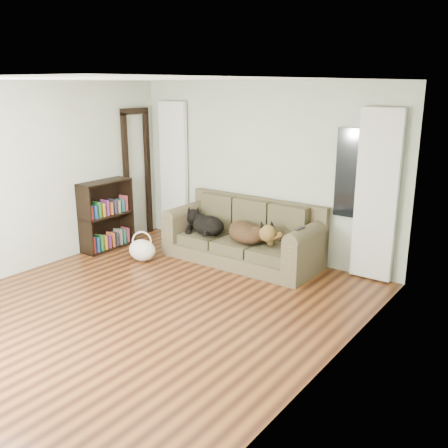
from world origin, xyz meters
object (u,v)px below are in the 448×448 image
Objects in this scene: dog_black_lab at (206,225)px; tote_bag at (142,250)px; sofa at (242,232)px; bookshelf at (106,218)px; dog_shepherd at (249,233)px.

dog_black_lab is 1.04m from tote_bag.
sofa is 2.13× the size of bookshelf.
dog_black_lab is 0.79m from dog_shepherd.
bookshelf is at bearing -160.25° from sofa.
tote_bag is 0.40× the size of bookshelf.
tote_bag is at bearing -96.56° from dog_black_lab.
sofa is at bearing 1.79° from dog_shepherd.
sofa reaches higher than dog_black_lab.
bookshelf is (-2.28, -0.66, 0.01)m from dog_shepherd.
tote_bag is at bearing -145.20° from sofa.
dog_black_lab is at bearing 51.04° from tote_bag.
sofa is 1.51m from tote_bag.
dog_shepherd is at bearing -25.28° from sofa.
dog_black_lab is 0.94× the size of dog_shepherd.
dog_black_lab is 1.50× the size of tote_bag.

